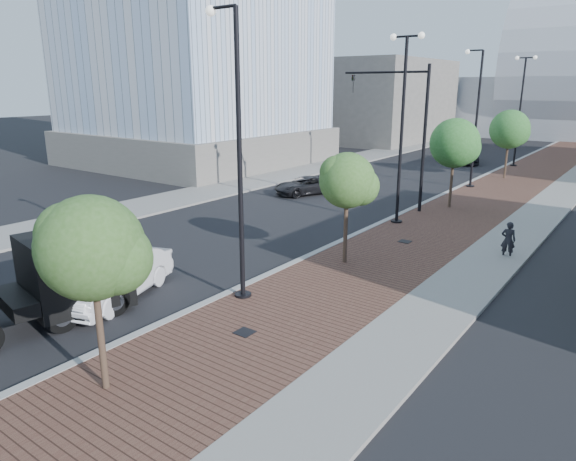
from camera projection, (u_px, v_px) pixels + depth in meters
The scene contains 22 objects.
sidewalk at pixel (534, 179), 38.90m from camera, with size 7.00×140.00×0.12m, color #4C2D23.
concrete_strip at pixel (574, 183), 37.36m from camera, with size 2.40×140.00×0.13m, color slate.
curb at pixel (486, 175), 40.89m from camera, with size 0.30×140.00×0.14m, color gray.
west_sidewalk at pixel (344, 161), 48.29m from camera, with size 4.00×140.00×0.12m, color slate.
white_sedan at pixel (114, 277), 17.08m from camera, with size 1.67×4.79×1.58m, color silver.
dark_car_mid at pixel (305, 186), 33.78m from camera, with size 1.91×4.15×1.15m, color black.
dark_car_far at pixel (464, 154), 47.60m from camera, with size 2.20×5.41×1.57m, color black.
pedestrian at pixel (508, 240), 21.17m from camera, with size 0.57×0.37×1.56m, color black.
streetlight_1 at pixel (237, 170), 16.17m from camera, with size 1.44×0.56×9.21m.
streetlight_2 at pixel (402, 129), 25.29m from camera, with size 1.72×0.56×9.28m.
streetlight_3 at pixel (474, 125), 34.80m from camera, with size 1.44×0.56×9.21m.
streetlight_4 at pixel (520, 111), 43.92m from camera, with size 1.72×0.56×9.28m.
traffic_mast at pixel (410, 122), 28.09m from camera, with size 5.09×0.20×8.00m.
tree_0 at pixel (93, 249), 11.10m from camera, with size 2.37×2.31×4.68m.
tree_1 at pixel (348, 181), 19.67m from camera, with size 2.23×2.15×4.48m.
tree_2 at pixel (456, 143), 28.88m from camera, with size 2.77×2.77×5.17m.
tree_3 at pixel (510, 129), 38.20m from camera, with size 2.87×2.87×5.20m.
tower_podium at pixel (199, 146), 47.96m from camera, with size 19.00×19.00×3.00m, color #64605A.
convention_center at pixel (566, 92), 75.34m from camera, with size 50.00×30.00×50.00m.
commercial_block_nw at pixel (377, 101), 66.46m from camera, with size 14.00×20.00×10.00m, color #5E5A55.
utility_cover_1 at pixel (245, 332), 14.67m from camera, with size 0.50×0.50×0.02m, color black.
utility_cover_2 at pixel (405, 241), 23.21m from camera, with size 0.50×0.50×0.02m, color black.
Camera 1 is at (11.28, -2.02, 6.90)m, focal length 32.16 mm.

